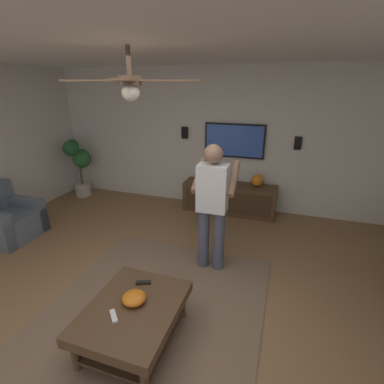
% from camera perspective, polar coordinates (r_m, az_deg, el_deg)
% --- Properties ---
extents(ground_plane, '(8.13, 8.13, 0.00)m').
position_cam_1_polar(ground_plane, '(3.22, -9.03, -24.35)').
color(ground_plane, olive).
extents(wall_back_tv, '(0.10, 6.97, 2.60)m').
position_cam_1_polar(wall_back_tv, '(5.45, 6.16, 10.41)').
color(wall_back_tv, silver).
rests_on(wall_back_tv, ground).
extents(ceiling_slab, '(6.62, 6.97, 0.10)m').
position_cam_1_polar(ceiling_slab, '(2.32, -13.24, 29.83)').
color(ceiling_slab, white).
extents(area_rug, '(2.97, 2.26, 0.01)m').
position_cam_1_polar(area_rug, '(3.20, -9.36, -24.59)').
color(area_rug, '#7A604C').
rests_on(area_rug, ground).
extents(armchair, '(0.82, 0.83, 0.82)m').
position_cam_1_polar(armchair, '(5.32, -33.34, -4.85)').
color(armchair, slate).
rests_on(armchair, ground).
extents(coffee_table, '(1.00, 0.80, 0.40)m').
position_cam_1_polar(coffee_table, '(2.87, -11.71, -23.08)').
color(coffee_table, '#513823').
rests_on(coffee_table, ground).
extents(media_console, '(0.45, 1.70, 0.55)m').
position_cam_1_polar(media_console, '(5.37, 7.46, -1.22)').
color(media_console, '#513823').
rests_on(media_console, ground).
extents(tv, '(0.05, 1.10, 0.62)m').
position_cam_1_polar(tv, '(5.31, 8.51, 10.17)').
color(tv, black).
extents(person_standing, '(0.54, 0.54, 1.64)m').
position_cam_1_polar(person_standing, '(3.47, 4.13, -1.90)').
color(person_standing, '#4C5166').
rests_on(person_standing, ground).
extents(potted_plant_tall, '(0.58, 0.54, 1.22)m').
position_cam_1_polar(potted_plant_tall, '(6.46, -21.66, 5.93)').
color(potted_plant_tall, '#B7B2A8').
rests_on(potted_plant_tall, ground).
extents(bowl, '(0.22, 0.22, 0.10)m').
position_cam_1_polar(bowl, '(2.81, -11.55, -20.12)').
color(bowl, orange).
rests_on(bowl, coffee_table).
extents(remote_white, '(0.14, 0.14, 0.02)m').
position_cam_1_polar(remote_white, '(2.73, -15.46, -22.90)').
color(remote_white, white).
rests_on(remote_white, coffee_table).
extents(remote_black, '(0.10, 0.16, 0.02)m').
position_cam_1_polar(remote_black, '(3.02, -9.73, -17.50)').
color(remote_black, black).
rests_on(remote_black, coffee_table).
extents(vase_round, '(0.22, 0.22, 0.22)m').
position_cam_1_polar(vase_round, '(5.22, 12.95, 2.28)').
color(vase_round, orange).
rests_on(vase_round, media_console).
extents(wall_speaker_left, '(0.06, 0.12, 0.22)m').
position_cam_1_polar(wall_speaker_left, '(5.24, 20.51, 9.19)').
color(wall_speaker_left, black).
extents(wall_speaker_right, '(0.06, 0.12, 0.22)m').
position_cam_1_polar(wall_speaker_right, '(5.55, -1.46, 11.83)').
color(wall_speaker_right, black).
extents(ceiling_fan, '(1.17, 1.17, 0.46)m').
position_cam_1_polar(ceiling_fan, '(2.72, -12.28, 20.43)').
color(ceiling_fan, '#4C3828').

